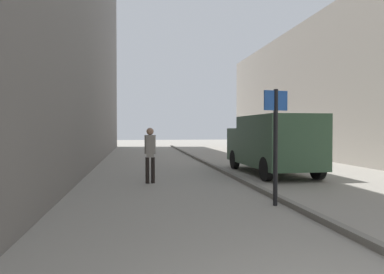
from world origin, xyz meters
TOP-DOWN VIEW (x-y plane):
  - ground_plane at (0.00, 12.00)m, footprint 80.00×80.00m
  - kerb_strip at (1.58, 12.00)m, footprint 0.16×40.00m
  - pedestrian_main_foreground at (-1.36, 8.98)m, footprint 0.35×0.23m
  - delivery_van at (3.32, 10.59)m, footprint 2.09×5.21m
  - street_sign_post at (1.28, 5.32)m, footprint 0.59×0.15m

SIDE VIEW (x-z plane):
  - ground_plane at x=0.00m, z-range 0.00..0.00m
  - kerb_strip at x=1.58m, z-range 0.00..0.12m
  - pedestrian_main_foreground at x=-1.36m, z-range 0.14..1.89m
  - delivery_van at x=3.32m, z-range 0.09..2.30m
  - street_sign_post at x=1.28m, z-range 0.25..2.85m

